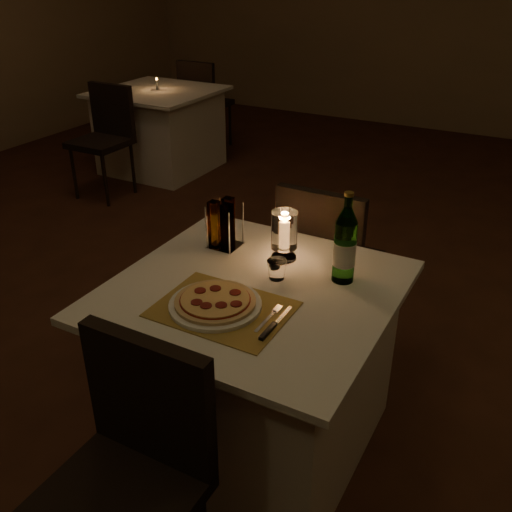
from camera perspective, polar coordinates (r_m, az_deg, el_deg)
The scene contains 17 objects.
floor at distance 2.82m, azimuth -2.15°, elevation -12.39°, with size 8.00×10.00×0.02m, color #442215.
main_table at distance 2.29m, azimuth -0.24°, elevation -11.03°, with size 1.00×1.00×0.74m.
chair_near at distance 1.75m, azimuth -12.31°, elevation -19.23°, with size 0.42×0.42×0.90m.
chair_far at distance 2.74m, azimuth 6.97°, elevation 0.19°, with size 0.42×0.42×0.90m.
placemat at distance 1.96m, azimuth -3.34°, elevation -5.33°, with size 0.45×0.34×0.00m, color #A68239.
plate at distance 1.97m, azimuth -4.09°, elevation -4.88°, with size 0.32×0.32×0.01m, color white.
pizza at distance 1.96m, azimuth -4.10°, elevation -4.48°, with size 0.28×0.28×0.02m.
fork at distance 1.91m, azimuth 1.43°, elevation -6.05°, with size 0.02×0.18×0.00m.
knife at distance 1.85m, azimuth 1.53°, elevation -7.18°, with size 0.02×0.22×0.01m.
tumbler at distance 2.12m, azimuth 2.09°, elevation -1.37°, with size 0.07×0.07×0.07m, color white, non-canonical shape.
water_bottle at distance 2.08m, azimuth 8.88°, elevation 0.98°, with size 0.08×0.08×0.35m.
hurricane_candle at distance 2.23m, azimuth 2.84°, elevation 2.44°, with size 0.10×0.10×0.20m.
cruet_caddy at distance 2.32m, azimuth -3.27°, elevation 3.02°, with size 0.12×0.12×0.21m.
neighbor_table_left at distance 5.51m, azimuth -9.52°, elevation 12.33°, with size 1.00×1.00×0.74m.
neighbor_chair_la at distance 4.95m, azimuth -14.77°, elevation 12.13°, with size 0.42×0.42×0.90m.
neighbor_chair_lb at distance 6.03m, azimuth -5.42°, elevation 15.62°, with size 0.42×0.42×0.90m.
neighbor_candle_left at distance 5.42m, azimuth -9.87°, elevation 16.55°, with size 0.03×0.03×0.11m.
Camera 1 is at (1.12, -1.84, 1.81)m, focal length 40.00 mm.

